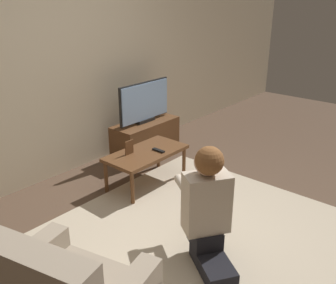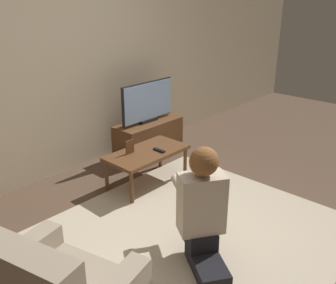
# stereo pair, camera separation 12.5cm
# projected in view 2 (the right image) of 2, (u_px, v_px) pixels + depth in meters

# --- Properties ---
(ground_plane) EXTENTS (10.00, 10.00, 0.00)m
(ground_plane) POSITION_uv_depth(u_px,v_px,m) (197.00, 232.00, 3.29)
(ground_plane) COLOR brown
(wall_back) EXTENTS (10.00, 0.06, 2.60)m
(wall_back) POSITION_uv_depth(u_px,v_px,m) (59.00, 59.00, 4.02)
(wall_back) COLOR beige
(wall_back) RESTS_ON ground_plane
(rug) EXTENTS (2.35, 2.26, 0.02)m
(rug) POSITION_uv_depth(u_px,v_px,m) (197.00, 232.00, 3.28)
(rug) COLOR #BCAD93
(rug) RESTS_ON ground_plane
(tv_stand) EXTENTS (0.91, 0.38, 0.44)m
(tv_stand) POSITION_uv_depth(u_px,v_px,m) (149.00, 138.00, 4.82)
(tv_stand) COLOR brown
(tv_stand) RESTS_ON ground_plane
(tv) EXTENTS (0.82, 0.08, 0.51)m
(tv) POSITION_uv_depth(u_px,v_px,m) (148.00, 102.00, 4.65)
(tv) COLOR black
(tv) RESTS_ON tv_stand
(coffee_table) EXTENTS (0.89, 0.47, 0.39)m
(coffee_table) POSITION_uv_depth(u_px,v_px,m) (147.00, 155.00, 4.00)
(coffee_table) COLOR brown
(coffee_table) RESTS_ON ground_plane
(person_kneeling) EXTENTS (0.65, 0.80, 0.94)m
(person_kneeling) POSITION_uv_depth(u_px,v_px,m) (202.00, 205.00, 2.77)
(person_kneeling) COLOR black
(person_kneeling) RESTS_ON rug
(picture_frame) EXTENTS (0.11, 0.01, 0.15)m
(picture_frame) POSITION_uv_depth(u_px,v_px,m) (130.00, 147.00, 3.90)
(picture_frame) COLOR brown
(picture_frame) RESTS_ON coffee_table
(remote) EXTENTS (0.04, 0.15, 0.02)m
(remote) POSITION_uv_depth(u_px,v_px,m) (159.00, 150.00, 3.99)
(remote) COLOR black
(remote) RESTS_ON coffee_table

